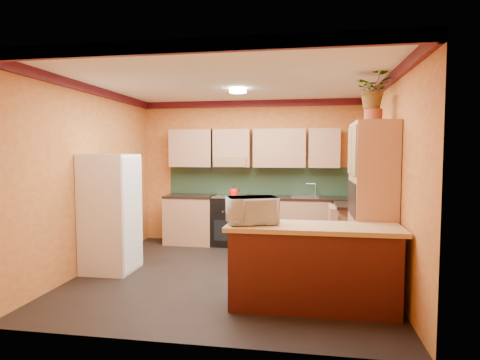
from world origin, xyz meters
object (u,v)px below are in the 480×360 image
object	(u,v)px
pantry	(372,207)
breakfast_bar	(313,269)
base_cabinets_back	(262,222)
stove	(229,220)
microwave	(252,210)
fridge	(110,213)

from	to	relation	value
pantry	breakfast_bar	xyz separation A→B (m)	(-0.73, -0.75, -0.61)
breakfast_bar	base_cabinets_back	bearing A→B (deg)	106.87
base_cabinets_back	stove	size ratio (longest dim) A/B	4.01
microwave	breakfast_bar	bearing A→B (deg)	-21.64
breakfast_bar	microwave	size ratio (longest dim) A/B	3.33
fridge	breakfast_bar	distance (m)	3.05
base_cabinets_back	breakfast_bar	xyz separation A→B (m)	(0.87, -2.86, 0.00)
pantry	breakfast_bar	size ratio (longest dim) A/B	1.17
fridge	microwave	xyz separation A→B (m)	(2.19, -0.94, 0.23)
microwave	pantry	bearing A→B (deg)	6.58
pantry	breakfast_bar	world-z (taller)	pantry
base_cabinets_back	stove	world-z (taller)	stove
fridge	breakfast_bar	xyz separation A→B (m)	(2.87, -0.94, -0.41)
stove	pantry	bearing A→B (deg)	-43.48
base_cabinets_back	microwave	xyz separation A→B (m)	(0.19, -2.86, 0.64)
stove	pantry	world-z (taller)	pantry
base_cabinets_back	pantry	distance (m)	2.72
base_cabinets_back	breakfast_bar	size ratio (longest dim) A/B	2.03
breakfast_bar	microwave	xyz separation A→B (m)	(-0.68, 0.00, 0.64)
base_cabinets_back	pantry	world-z (taller)	pantry
pantry	base_cabinets_back	bearing A→B (deg)	127.16
stove	fridge	xyz separation A→B (m)	(-1.38, -1.92, 0.39)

